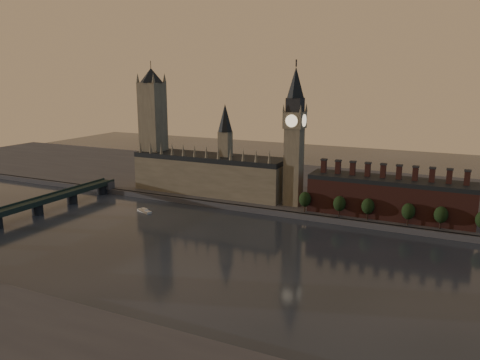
% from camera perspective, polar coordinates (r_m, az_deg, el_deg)
% --- Properties ---
extents(ground, '(900.00, 900.00, 0.00)m').
position_cam_1_polar(ground, '(267.65, -3.56, -9.29)').
color(ground, black).
rests_on(ground, ground).
extents(north_bank, '(900.00, 182.00, 4.00)m').
position_cam_1_polar(north_bank, '(424.30, 8.19, -0.84)').
color(north_bank, '#48474D').
rests_on(north_bank, ground).
extents(palace_of_westminster, '(130.00, 30.30, 74.00)m').
position_cam_1_polar(palace_of_westminster, '(388.06, -3.68, 0.97)').
color(palace_of_westminster, '#7C7158').
rests_on(palace_of_westminster, north_bank).
extents(victoria_tower, '(24.00, 24.00, 108.00)m').
position_cam_1_polar(victoria_tower, '(412.31, -10.56, 6.74)').
color(victoria_tower, '#7C7158').
rests_on(victoria_tower, north_bank).
extents(big_ben, '(15.00, 15.00, 107.00)m').
position_cam_1_polar(big_ben, '(347.75, 6.65, 5.44)').
color(big_ben, '#7C7158').
rests_on(big_ben, north_bank).
extents(chimney_block, '(110.00, 25.00, 37.00)m').
position_cam_1_polar(chimney_block, '(339.18, 17.73, -1.98)').
color(chimney_block, '#4F241E').
rests_on(chimney_block, north_bank).
extents(embankment_tree_0, '(8.60, 8.60, 14.88)m').
position_cam_1_polar(embankment_tree_0, '(337.11, 7.92, -2.34)').
color(embankment_tree_0, black).
rests_on(embankment_tree_0, north_bank).
extents(embankment_tree_1, '(8.60, 8.60, 14.88)m').
position_cam_1_polar(embankment_tree_1, '(329.87, 12.03, -2.84)').
color(embankment_tree_1, black).
rests_on(embankment_tree_1, north_bank).
extents(embankment_tree_2, '(8.60, 8.60, 14.88)m').
position_cam_1_polar(embankment_tree_2, '(327.99, 15.32, -3.10)').
color(embankment_tree_2, black).
rests_on(embankment_tree_2, north_bank).
extents(embankment_tree_3, '(8.60, 8.60, 14.88)m').
position_cam_1_polar(embankment_tree_3, '(323.77, 19.84, -3.61)').
color(embankment_tree_3, black).
rests_on(embankment_tree_3, north_bank).
extents(embankment_tree_4, '(8.60, 8.60, 14.88)m').
position_cam_1_polar(embankment_tree_4, '(323.57, 23.30, -3.91)').
color(embankment_tree_4, black).
rests_on(embankment_tree_4, north_bank).
extents(westminster_bridge, '(14.00, 200.00, 11.55)m').
position_cam_1_polar(westminster_bridge, '(361.71, -25.85, -3.47)').
color(westminster_bridge, '#1B2A26').
rests_on(westminster_bridge, ground).
extents(river_boat, '(14.35, 8.54, 2.77)m').
position_cam_1_polar(river_boat, '(357.46, -11.59, -3.68)').
color(river_boat, silver).
rests_on(river_boat, ground).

